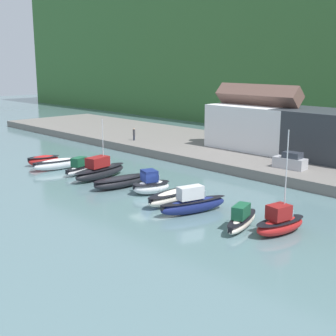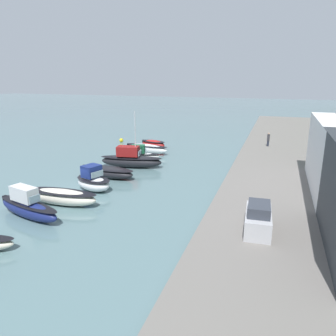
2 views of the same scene
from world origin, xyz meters
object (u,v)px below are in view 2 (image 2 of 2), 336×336
at_px(moored_boat_6, 62,197).
at_px(moored_boat_7, 28,206).
at_px(moored_boat_1, 147,149).
at_px(mooring_buoy_0, 121,140).
at_px(moored_boat_5, 93,181).
at_px(moored_boat_0, 153,144).
at_px(parked_car_1, 258,219).
at_px(moored_boat_4, 107,172).
at_px(moored_boat_2, 140,155).
at_px(moored_boat_3, 131,160).
at_px(person_on_quay, 268,139).

bearing_deg(moored_boat_6, moored_boat_7, -16.31).
distance_m(moored_boat_1, mooring_buoy_0, 10.79).
bearing_deg(moored_boat_5, moored_boat_0, -158.17).
relative_size(moored_boat_1, moored_boat_6, 1.01).
bearing_deg(moored_boat_0, moored_boat_7, 14.51).
bearing_deg(parked_car_1, moored_boat_4, 144.99).
xyz_separation_m(moored_boat_4, mooring_buoy_0, (-20.77, -8.37, -0.37)).
bearing_deg(mooring_buoy_0, moored_boat_5, 19.98).
xyz_separation_m(moored_boat_6, moored_boat_7, (3.55, -0.92, 0.23)).
bearing_deg(moored_boat_5, moored_boat_2, -160.00).
height_order(moored_boat_3, moored_boat_6, moored_boat_3).
bearing_deg(mooring_buoy_0, moored_boat_6, 15.76).
distance_m(moored_boat_4, moored_boat_6, 9.16).
distance_m(moored_boat_2, person_on_quay, 20.51).
height_order(moored_boat_2, mooring_buoy_0, moored_boat_2).
height_order(moored_boat_0, parked_car_1, parked_car_1).
bearing_deg(moored_boat_5, moored_boat_6, 8.89).
height_order(moored_boat_0, moored_boat_2, moored_boat_2).
height_order(moored_boat_4, moored_boat_6, moored_boat_6).
relative_size(moored_boat_2, person_on_quay, 2.81).
height_order(parked_car_1, person_on_quay, parked_car_1).
height_order(moored_boat_0, moored_boat_1, moored_boat_1).
bearing_deg(person_on_quay, moored_boat_4, -43.34).
height_order(moored_boat_5, parked_car_1, parked_car_1).
bearing_deg(moored_boat_3, mooring_buoy_0, -158.91).
xyz_separation_m(moored_boat_1, person_on_quay, (-5.68, 18.50, 1.61)).
bearing_deg(moored_boat_7, moored_boat_0, -166.14).
distance_m(moored_boat_0, mooring_buoy_0, 8.59).
xyz_separation_m(moored_boat_3, moored_boat_7, (17.98, -1.65, -0.05)).
xyz_separation_m(moored_boat_1, moored_boat_6, (22.77, 0.38, -0.01)).
relative_size(moored_boat_1, parked_car_1, 1.78).
height_order(moored_boat_0, person_on_quay, person_on_quay).
relative_size(moored_boat_5, mooring_buoy_0, 6.82).
distance_m(moored_boat_3, person_on_quay, 22.38).
bearing_deg(moored_boat_0, parked_car_1, 48.71).
distance_m(parked_car_1, mooring_buoy_0, 42.20).
bearing_deg(person_on_quay, moored_boat_6, -32.50).
bearing_deg(moored_boat_0, mooring_buoy_0, -98.97).
distance_m(moored_boat_5, person_on_quay, 29.54).
distance_m(moored_boat_1, moored_boat_5, 18.21).
bearing_deg(person_on_quay, moored_boat_3, -51.12).
xyz_separation_m(moored_boat_1, moored_boat_5, (18.17, 1.13, 0.22)).
xyz_separation_m(moored_boat_1, moored_boat_4, (13.62, 0.29, -0.08)).
distance_m(moored_boat_2, mooring_buoy_0, 14.51).
bearing_deg(moored_boat_3, moored_boat_0, 176.88).
relative_size(moored_boat_1, moored_boat_7, 0.99).
xyz_separation_m(moored_boat_5, mooring_buoy_0, (-25.32, -9.20, -0.67)).
distance_m(moored_boat_2, parked_car_1, 27.71).
relative_size(moored_boat_4, moored_boat_6, 0.99).
bearing_deg(moored_boat_1, moored_boat_6, 8.88).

